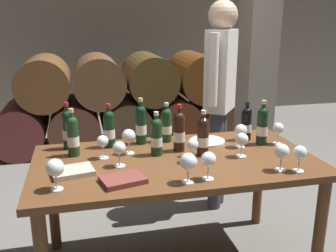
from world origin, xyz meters
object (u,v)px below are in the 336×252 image
at_px(dining_table, 176,173).
at_px(wine_glass_6, 103,142).
at_px(wine_glass_9, 282,152).
at_px(leather_ledger, 123,180).
at_px(wine_bottle_7, 203,136).
at_px(wine_glass_2, 278,129).
at_px(wine_bottle_1, 156,136).
at_px(wine_glass_7, 193,146).
at_px(wine_glass_3, 241,131).
at_px(wine_bottle_2, 73,136).
at_px(wine_glass_4, 300,153).
at_px(tasting_notebook, 73,172).
at_px(wine_glass_5, 188,162).
at_px(wine_bottle_0, 262,126).
at_px(wine_glass_1, 129,137).
at_px(wine_glass_8, 55,168).
at_px(wine_bottle_6, 246,123).
at_px(wine_glass_0, 242,140).
at_px(serving_plate, 207,141).
at_px(wine_glass_10, 119,149).
at_px(wine_bottle_3, 166,125).
at_px(wine_glass_11, 208,160).
at_px(wine_bottle_4, 109,128).
at_px(wine_bottle_5, 179,131).
at_px(wine_bottle_9, 68,129).
at_px(wine_bottle_8, 141,124).

bearing_deg(dining_table, wine_glass_6, 165.79).
xyz_separation_m(wine_glass_9, leather_ledger, (-0.88, 0.05, -0.10)).
bearing_deg(wine_bottle_7, wine_glass_2, 9.23).
height_order(wine_bottle_1, wine_glass_7, wine_bottle_1).
distance_m(dining_table, wine_bottle_1, 0.25).
distance_m(wine_bottle_1, wine_glass_3, 0.57).
distance_m(wine_bottle_2, wine_glass_4, 1.33).
distance_m(wine_glass_4, tasting_notebook, 1.25).
relative_size(wine_glass_5, leather_ledger, 0.74).
bearing_deg(wine_glass_3, wine_bottle_2, 175.17).
bearing_deg(wine_bottle_0, wine_bottle_2, 176.87).
xyz_separation_m(wine_glass_1, wine_glass_8, (-0.42, -0.43, 0.00)).
bearing_deg(dining_table, wine_bottle_6, 23.33).
distance_m(wine_glass_0, serving_plate, 0.35).
height_order(wine_bottle_0, wine_glass_1, wine_bottle_0).
distance_m(wine_glass_10, serving_plate, 0.71).
distance_m(wine_bottle_6, wine_glass_10, 0.96).
relative_size(wine_glass_10, leather_ledger, 0.68).
bearing_deg(wine_bottle_3, wine_glass_3, -27.10).
relative_size(wine_glass_6, wine_glass_7, 1.01).
xyz_separation_m(wine_bottle_7, wine_glass_3, (0.29, 0.09, -0.02)).
xyz_separation_m(wine_glass_1, wine_glass_11, (0.35, -0.49, -0.00)).
bearing_deg(wine_bottle_4, wine_bottle_0, -10.15).
height_order(wine_bottle_5, wine_bottle_6, wine_bottle_5).
distance_m(wine_bottle_1, wine_glass_5, 0.45).
bearing_deg(wine_glass_11, wine_bottle_1, 114.09).
height_order(wine_bottle_6, wine_glass_7, wine_bottle_6).
bearing_deg(wine_bottle_3, wine_bottle_7, -63.91).
xyz_separation_m(wine_bottle_9, wine_glass_10, (0.29, -0.38, -0.03)).
height_order(wine_bottle_8, serving_plate, wine_bottle_8).
distance_m(wine_bottle_8, wine_glass_7, 0.48).
height_order(wine_bottle_2, wine_glass_11, wine_bottle_2).
height_order(wine_glass_5, tasting_notebook, wine_glass_5).
height_order(wine_bottle_2, wine_bottle_3, wine_bottle_2).
xyz_separation_m(wine_bottle_4, wine_glass_10, (0.03, -0.35, -0.02)).
bearing_deg(wine_glass_4, tasting_notebook, 168.38).
bearing_deg(leather_ledger, wine_glass_6, 87.06).
bearing_deg(dining_table, wine_glass_7, -44.55).
distance_m(wine_bottle_5, tasting_notebook, 0.71).
height_order(wine_bottle_2, wine_bottle_8, wine_bottle_8).
distance_m(wine_bottle_9, tasting_notebook, 0.45).
bearing_deg(wine_glass_6, wine_glass_2, 0.05).
bearing_deg(wine_glass_10, wine_glass_6, 118.96).
distance_m(wine_glass_9, leather_ledger, 0.88).
distance_m(wine_glass_3, wine_glass_6, 0.89).
bearing_deg(wine_bottle_9, wine_glass_4, -28.77).
bearing_deg(wine_glass_5, wine_bottle_1, 99.57).
distance_m(wine_bottle_0, wine_glass_5, 0.81).
xyz_separation_m(wine_glass_1, serving_plate, (0.55, 0.10, -0.11)).
relative_size(dining_table, wine_bottle_4, 5.81).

